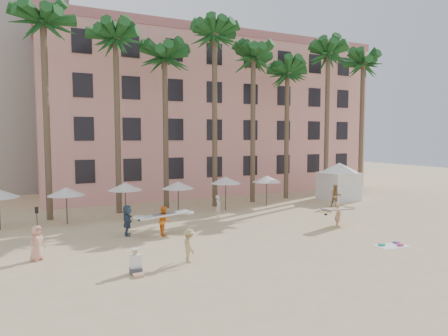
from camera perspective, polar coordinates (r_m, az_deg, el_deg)
The scene contains 11 objects.
ground at distance 20.58m, azimuth 8.04°, elevation -12.37°, with size 120.00×120.00×0.00m, color #D1B789.
pink_hotel at distance 46.05m, azimuth -2.73°, elevation 7.07°, with size 35.00×14.00×16.00m, color #DC9586.
palm_row at distance 34.10m, azimuth -5.69°, elevation 16.36°, with size 44.40×5.40×16.30m.
umbrella_row at distance 30.15m, azimuth -10.17°, elevation -2.46°, with size 22.50×2.70×2.73m.
cabana at distance 38.97m, azimuth 16.10°, elevation -1.38°, with size 4.54×4.54×3.50m.
beach_towel at distance 24.03m, azimuth 22.88°, elevation -10.12°, with size 1.89×1.17×0.14m.
carrier_yellow at distance 27.70m, azimuth 15.96°, elevation -6.08°, with size 3.03×1.60×1.66m.
carrier_white at distance 24.55m, azimuth -8.55°, elevation -7.29°, with size 3.13×0.90×1.79m.
beachgoers at distance 25.30m, azimuth -2.99°, elevation -7.03°, with size 23.92×9.72×1.92m.
paddle at distance 23.67m, azimuth -25.15°, elevation -7.00°, with size 0.18×0.04×2.23m.
seated_man at distance 18.24m, azimuth -12.47°, elevation -13.42°, with size 0.48×0.84×1.10m.
Camera 1 is at (-11.00, -16.34, 5.98)m, focal length 32.00 mm.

